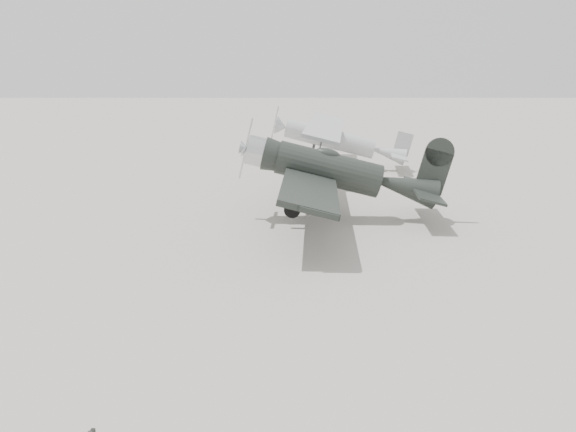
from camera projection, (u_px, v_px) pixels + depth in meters
name	position (u px, v px, depth m)	size (l,w,h in m)	color
ground	(310.00, 277.00, 17.45)	(160.00, 160.00, 0.00)	#9F988D
lowwing_monoplane	(338.00, 172.00, 23.10)	(8.52, 11.87, 3.84)	black
highwing_monoplane	(336.00, 136.00, 33.61)	(8.29, 11.65, 3.29)	#A7AAAD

